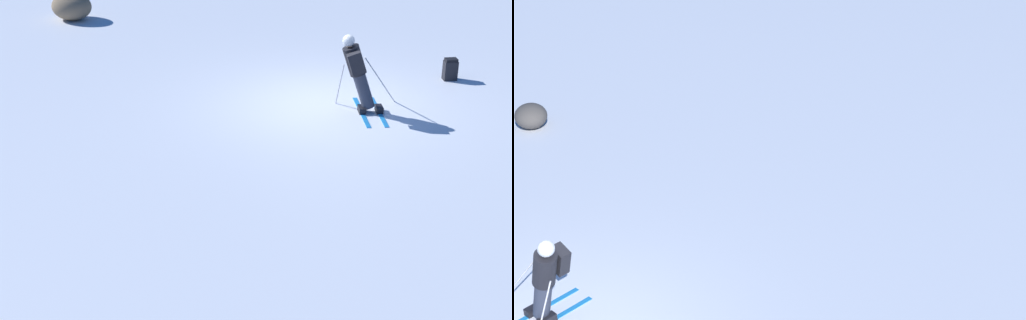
# 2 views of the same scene
# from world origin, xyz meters

# --- Properties ---
(skier) EXTENTS (1.43, 1.64, 1.71)m
(skier) POSITION_xyz_m (-0.71, 0.18, 0.93)
(skier) COLOR #1E7AC6
(skier) RESTS_ON ground
(exposed_boulder_1) EXTENTS (0.92, 0.78, 0.60)m
(exposed_boulder_1) POSITION_xyz_m (-8.53, 0.38, 0.30)
(exposed_boulder_1) COLOR #4C4742
(exposed_boulder_1) RESTS_ON ground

